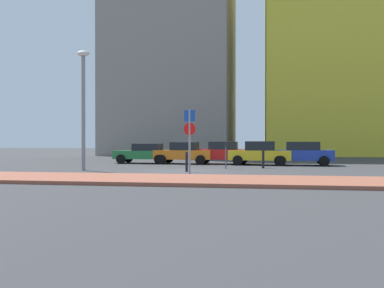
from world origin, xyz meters
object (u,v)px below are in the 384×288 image
at_px(parked_car_yellow, 260,153).
at_px(parking_sign_post, 190,133).
at_px(parked_car_blue, 301,153).
at_px(parked_car_red, 222,153).
at_px(street_lamp, 83,99).
at_px(parked_car_orange, 184,153).
at_px(parked_car_green, 144,153).
at_px(parking_meter, 226,151).
at_px(traffic_bollard_mid, 187,162).
at_px(traffic_bollard_near, 263,159).

distance_m(parked_car_yellow, parking_sign_post, 8.84).
bearing_deg(parked_car_blue, parked_car_red, 172.08).
xyz_separation_m(parked_car_yellow, street_lamp, (-9.32, -6.61, 3.02)).
height_order(parked_car_red, parked_car_yellow, parked_car_yellow).
distance_m(parked_car_orange, parked_car_red, 2.62).
bearing_deg(parked_car_green, parked_car_orange, -3.11).
bearing_deg(parking_sign_post, parking_meter, 71.07).
xyz_separation_m(parked_car_orange, parking_meter, (3.22, -4.54, 0.22)).
bearing_deg(parking_meter, traffic_bollard_mid, -124.15).
relative_size(parked_car_red, parking_sign_post, 1.35).
height_order(parking_sign_post, parking_meter, parking_sign_post).
height_order(parked_car_red, parking_sign_post, parking_sign_post).
distance_m(parked_car_blue, parking_sign_post, 10.11).
relative_size(parked_car_orange, parked_car_yellow, 0.99).
relative_size(street_lamp, traffic_bollard_near, 5.88).
height_order(parked_car_red, traffic_bollard_mid, parked_car_red).
bearing_deg(parking_sign_post, traffic_bollard_near, 53.95).
xyz_separation_m(parked_car_green, traffic_bollard_mid, (4.30, -7.33, -0.21)).
distance_m(parked_car_green, parked_car_blue, 10.65).
xyz_separation_m(parked_car_orange, parked_car_blue, (7.76, -0.49, 0.04)).
bearing_deg(parking_meter, parked_car_red, 97.32).
bearing_deg(parking_meter, parking_sign_post, -108.93).
bearing_deg(parking_sign_post, parked_car_yellow, 67.85).
bearing_deg(traffic_bollard_near, parked_car_orange, 144.35).
distance_m(parked_car_blue, parking_meter, 6.08).
xyz_separation_m(parking_meter, traffic_bollard_mid, (-1.79, -2.64, -0.47)).
xyz_separation_m(parked_car_red, traffic_bollard_mid, (-1.18, -7.40, -0.27)).
bearing_deg(parked_car_yellow, traffic_bollard_mid, -118.95).
bearing_deg(parking_sign_post, parked_car_orange, 101.98).
relative_size(parked_car_orange, parked_car_blue, 0.99).
bearing_deg(parked_car_yellow, parked_car_green, 175.37).
distance_m(parking_sign_post, street_lamp, 6.47).
bearing_deg(parking_meter, parked_car_blue, 41.73).
xyz_separation_m(parked_car_green, parked_car_red, (5.48, 0.07, 0.05)).
xyz_separation_m(parked_car_orange, traffic_bollard_near, (5.32, -3.81, -0.21)).
bearing_deg(parked_car_orange, parking_sign_post, -78.02).
bearing_deg(traffic_bollard_mid, parking_meter, 55.85).
bearing_deg(parked_car_orange, parked_car_red, 4.85).
bearing_deg(parking_meter, parked_car_yellow, 64.75).
relative_size(parked_car_red, street_lamp, 0.65).
relative_size(parked_car_green, parked_car_yellow, 0.97).
relative_size(parked_car_yellow, parking_sign_post, 1.32).
xyz_separation_m(parked_car_orange, parked_car_red, (2.61, 0.22, 0.03)).
xyz_separation_m(street_lamp, traffic_bollard_near, (9.50, 3.29, -3.26)).
bearing_deg(traffic_bollard_near, parked_car_green, 154.14).
bearing_deg(traffic_bollard_mid, traffic_bollard_near, 40.89).
distance_m(parked_car_yellow, traffic_bollard_near, 3.33).
bearing_deg(parked_car_orange, traffic_bollard_near, -35.65).
relative_size(parking_meter, traffic_bollard_mid, 1.49).
distance_m(parked_car_red, street_lamp, 10.44).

